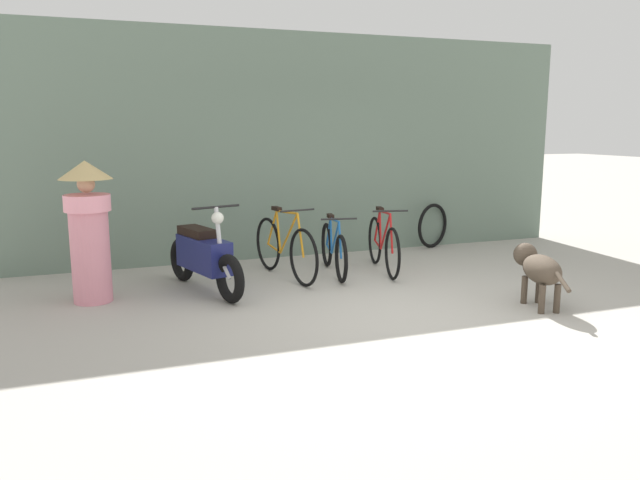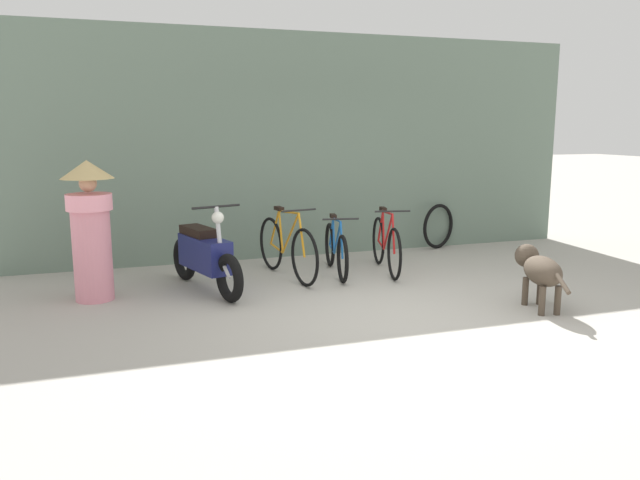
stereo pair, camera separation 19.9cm
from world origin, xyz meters
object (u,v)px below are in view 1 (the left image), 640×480
at_px(stray_dog, 538,268).
at_px(spare_tire_left, 433,226).
at_px(bicycle_0, 285,248).
at_px(person_in_robes, 89,226).
at_px(motorcycle, 204,257).
at_px(bicycle_1, 334,250).
at_px(bicycle_2, 383,245).

height_order(stray_dog, spare_tire_left, spare_tire_left).
xyz_separation_m(bicycle_0, person_in_robes, (-2.34, -0.32, 0.47)).
bearing_deg(bicycle_0, spare_tire_left, 102.28).
bearing_deg(motorcycle, bicycle_1, 83.06).
bearing_deg(spare_tire_left, stray_dog, -101.13).
xyz_separation_m(motorcycle, spare_tire_left, (3.92, 1.40, -0.06)).
distance_m(bicycle_1, bicycle_2, 0.69).
distance_m(bicycle_1, stray_dog, 2.64).
relative_size(bicycle_1, person_in_robes, 0.99).
bearing_deg(motorcycle, bicycle_0, 89.74).
relative_size(bicycle_0, bicycle_2, 1.08).
bearing_deg(bicycle_1, bicycle_2, 93.25).
distance_m(stray_dog, spare_tire_left, 3.35).
distance_m(bicycle_2, person_in_robes, 3.73).
distance_m(motorcycle, spare_tire_left, 4.16).
distance_m(bicycle_1, motorcycle, 1.78).
height_order(motorcycle, person_in_robes, person_in_robes).
bearing_deg(bicycle_1, bicycle_0, -82.03).
height_order(bicycle_1, bicycle_2, bicycle_2).
distance_m(bicycle_0, stray_dog, 3.09).
bearing_deg(spare_tire_left, bicycle_0, -158.82).
relative_size(motorcycle, spare_tire_left, 2.46).
distance_m(bicycle_1, spare_tire_left, 2.43).
relative_size(bicycle_0, spare_tire_left, 2.42).
relative_size(person_in_robes, spare_tire_left, 2.19).
bearing_deg(spare_tire_left, bicycle_1, -152.55).
bearing_deg(bicycle_2, motorcycle, -73.45).
bearing_deg(spare_tire_left, person_in_robes, -164.69).
bearing_deg(person_in_robes, spare_tire_left, -143.53).
bearing_deg(motorcycle, bicycle_2, 78.57).
height_order(bicycle_2, stray_dog, bicycle_2).
bearing_deg(person_in_robes, bicycle_1, -153.29).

